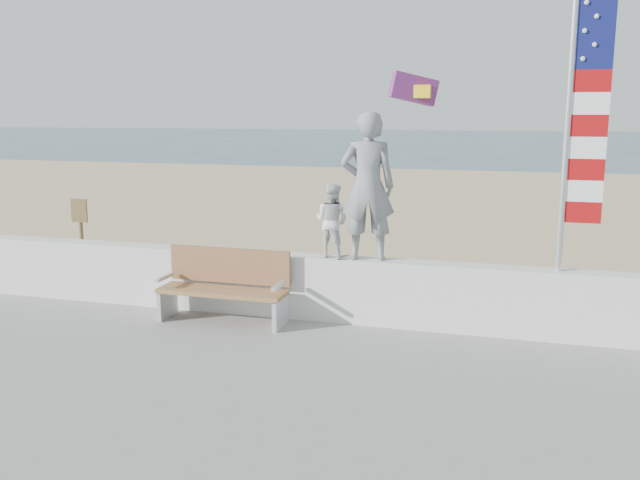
# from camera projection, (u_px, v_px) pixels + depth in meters

# --- Properties ---
(ground) EXTENTS (220.00, 220.00, 0.00)m
(ground) POSITION_uv_depth(u_px,v_px,m) (260.00, 382.00, 7.78)
(ground) COLOR #314D63
(ground) RESTS_ON ground
(sand) EXTENTS (90.00, 40.00, 0.08)m
(sand) POSITION_uv_depth(u_px,v_px,m) (395.00, 240.00, 16.26)
(sand) COLOR tan
(sand) RESTS_ON ground
(seawall) EXTENTS (30.00, 0.35, 0.90)m
(seawall) POSITION_uv_depth(u_px,v_px,m) (310.00, 287.00, 9.55)
(seawall) COLOR silver
(seawall) RESTS_ON boardwalk
(adult) EXTENTS (0.81, 0.62, 1.99)m
(adult) POSITION_uv_depth(u_px,v_px,m) (368.00, 186.00, 9.06)
(adult) COLOR gray
(adult) RESTS_ON seawall
(child) EXTENTS (0.58, 0.50, 1.02)m
(child) POSITION_uv_depth(u_px,v_px,m) (332.00, 221.00, 9.29)
(child) COLOR silver
(child) RESTS_ON seawall
(bench) EXTENTS (1.80, 0.57, 1.00)m
(bench) POSITION_uv_depth(u_px,v_px,m) (225.00, 285.00, 9.41)
(bench) COLOR #9B6E43
(bench) RESTS_ON boardwalk
(flag) EXTENTS (0.50, 0.08, 3.50)m
(flag) POSITION_uv_depth(u_px,v_px,m) (579.00, 117.00, 8.17)
(flag) COLOR silver
(flag) RESTS_ON seawall
(parafoil_kite) EXTENTS (0.89, 0.62, 0.61)m
(parafoil_kite) POSITION_uv_depth(u_px,v_px,m) (415.00, 89.00, 11.95)
(parafoil_kite) COLOR red
(parafoil_kite) RESTS_ON ground
(sign) EXTENTS (0.32, 0.07, 1.46)m
(sign) POSITION_uv_depth(u_px,v_px,m) (81.00, 232.00, 12.14)
(sign) COLOR brown
(sign) RESTS_ON sand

